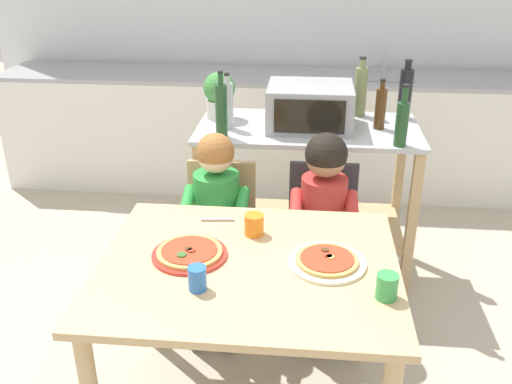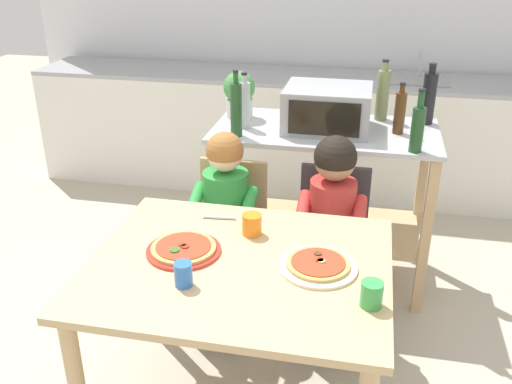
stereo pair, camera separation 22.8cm
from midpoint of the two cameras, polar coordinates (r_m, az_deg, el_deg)
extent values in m
plane|color=#B7AD99|center=(3.42, 4.72, -8.21)|extent=(11.04, 11.04, 0.00)
cube|color=silver|center=(4.60, 8.29, 18.27)|extent=(4.74, 0.12, 2.70)
cube|color=silver|center=(4.41, 7.15, 5.72)|extent=(4.27, 0.60, 0.86)
cube|color=#9E9EA3|center=(4.28, 7.47, 11.34)|extent=(4.27, 0.60, 0.03)
cube|color=gray|center=(4.29, 17.62, 10.60)|extent=(0.40, 0.33, 0.02)
cylinder|color=#B7BABF|center=(4.39, 17.68, 12.26)|extent=(0.02, 0.02, 0.20)
cube|color=#B7BABF|center=(3.06, 9.16, 6.08)|extent=(1.19, 0.61, 0.02)
cube|color=tan|center=(3.29, 8.49, -3.44)|extent=(1.09, 0.56, 0.02)
cube|color=tan|center=(3.07, -2.11, -2.76)|extent=(0.05, 0.05, 0.88)
cube|color=tan|center=(3.03, 18.82, -4.62)|extent=(0.05, 0.05, 0.88)
cube|color=tan|center=(3.54, -0.07, 1.16)|extent=(0.05, 0.05, 0.88)
cube|color=tan|center=(3.50, 18.01, -0.39)|extent=(0.05, 0.05, 0.88)
cube|color=#999BA0|center=(3.02, 9.41, 8.32)|extent=(0.44, 0.37, 0.23)
cube|color=black|center=(2.84, 9.19, 7.26)|extent=(0.36, 0.01, 0.17)
cylinder|color=black|center=(2.86, 12.22, 5.68)|extent=(0.02, 0.01, 0.02)
cylinder|color=#4C2D14|center=(3.04, 16.43, 7.59)|extent=(0.06, 0.06, 0.21)
cylinder|color=#4C2D14|center=(3.00, 16.73, 9.90)|extent=(0.03, 0.03, 0.04)
cylinder|color=black|center=(3.00, 16.79, 10.39)|extent=(0.03, 0.03, 0.01)
cylinder|color=black|center=(3.24, 19.01, 8.87)|extent=(0.07, 0.07, 0.28)
cylinder|color=black|center=(3.20, 19.41, 11.58)|extent=(0.04, 0.04, 0.04)
cylinder|color=black|center=(3.20, 19.47, 12.03)|extent=(0.04, 0.04, 0.01)
cylinder|color=olive|center=(3.24, 14.67, 9.39)|extent=(0.07, 0.07, 0.27)
cylinder|color=olive|center=(3.20, 14.98, 12.14)|extent=(0.03, 0.03, 0.05)
cylinder|color=black|center=(3.20, 15.04, 12.66)|extent=(0.04, 0.04, 0.01)
cylinder|color=#1E4723|center=(2.80, 18.26, 5.92)|extent=(0.06, 0.06, 0.21)
cylinder|color=#1E4723|center=(2.76, 18.66, 8.79)|extent=(0.03, 0.03, 0.08)
cylinder|color=black|center=(2.75, 18.79, 9.68)|extent=(0.03, 0.03, 0.01)
cylinder|color=#ADB7B2|center=(3.00, 1.02, 8.70)|extent=(0.06, 0.06, 0.24)
cylinder|color=#ADB7B2|center=(2.97, 1.04, 11.32)|extent=(0.03, 0.03, 0.04)
cylinder|color=black|center=(2.96, 1.05, 11.83)|extent=(0.03, 0.03, 0.01)
cylinder|color=#1E4723|center=(2.87, 0.28, 8.23)|extent=(0.06, 0.06, 0.27)
cylinder|color=#1E4723|center=(2.82, 0.29, 11.40)|extent=(0.03, 0.03, 0.05)
cylinder|color=black|center=(2.82, 0.29, 12.05)|extent=(0.03, 0.03, 0.01)
cylinder|color=beige|center=(3.20, 0.39, 8.44)|extent=(0.15, 0.15, 0.11)
sphere|color=#428942|center=(3.16, 0.39, 10.51)|extent=(0.18, 0.18, 0.18)
cube|color=tan|center=(2.10, 1.44, -7.55)|extent=(1.11, 0.91, 0.03)
cylinder|color=tan|center=(2.74, -7.41, -8.66)|extent=(0.06, 0.06, 0.72)
cylinder|color=tan|center=(2.62, 13.83, -10.93)|extent=(0.06, 0.06, 0.72)
cube|color=tan|center=(2.85, -0.65, -5.09)|extent=(0.36, 0.36, 0.04)
cube|color=tan|center=(2.90, 0.01, -0.29)|extent=(0.34, 0.03, 0.38)
cylinder|color=tan|center=(2.82, 1.74, -10.77)|extent=(0.03, 0.03, 0.42)
cylinder|color=tan|center=(2.88, -4.24, -10.03)|extent=(0.03, 0.03, 0.42)
cylinder|color=tan|center=(3.07, 2.74, -7.56)|extent=(0.03, 0.03, 0.42)
cylinder|color=tan|center=(3.12, -2.74, -6.95)|extent=(0.03, 0.03, 0.42)
cube|color=#333338|center=(2.82, 9.75, -5.87)|extent=(0.36, 0.36, 0.04)
cube|color=#333338|center=(2.87, 10.19, -0.99)|extent=(0.34, 0.03, 0.38)
cylinder|color=#333338|center=(2.81, 12.37, -11.52)|extent=(0.03, 0.03, 0.42)
cylinder|color=#333338|center=(2.82, 6.17, -10.97)|extent=(0.03, 0.03, 0.42)
cylinder|color=#333338|center=(3.06, 12.43, -8.23)|extent=(0.03, 0.03, 0.42)
cylinder|color=#333338|center=(3.06, 6.78, -7.73)|extent=(0.03, 0.03, 0.42)
cube|color=#424C6B|center=(2.70, 0.17, -5.97)|extent=(0.10, 0.30, 0.10)
cylinder|color=#424C6B|center=(2.73, -0.41, -11.68)|extent=(0.08, 0.08, 0.44)
cube|color=#424C6B|center=(2.73, -2.73, -5.65)|extent=(0.10, 0.30, 0.10)
cylinder|color=#424C6B|center=(2.75, -3.31, -11.30)|extent=(0.08, 0.08, 0.44)
cylinder|color=green|center=(2.62, 1.63, -1.84)|extent=(0.06, 0.26, 0.15)
cylinder|color=green|center=(2.68, -3.85, -1.33)|extent=(0.06, 0.26, 0.15)
cylinder|color=green|center=(2.75, -0.67, -1.31)|extent=(0.22, 0.22, 0.34)
sphere|color=beige|center=(2.64, -0.70, 3.85)|extent=(0.17, 0.17, 0.17)
sphere|color=#9E6633|center=(2.64, -0.70, 4.16)|extent=(0.18, 0.18, 0.18)
cube|color=#424C6B|center=(2.68, 11.16, -6.77)|extent=(0.10, 0.30, 0.10)
cylinder|color=#424C6B|center=(2.70, 10.66, -12.53)|extent=(0.08, 0.08, 0.44)
cube|color=#424C6B|center=(2.68, 8.16, -6.50)|extent=(0.10, 0.30, 0.10)
cylinder|color=#424C6B|center=(2.70, 7.63, -12.27)|extent=(0.08, 0.08, 0.44)
cylinder|color=#BC332D|center=(2.62, 12.85, -2.74)|extent=(0.06, 0.26, 0.15)
cylinder|color=#BC332D|center=(2.62, 7.18, -2.25)|extent=(0.06, 0.26, 0.15)
cylinder|color=#BC332D|center=(2.72, 10.06, -2.16)|extent=(0.22, 0.22, 0.33)
sphere|color=#A37556|center=(2.61, 10.50, 3.11)|extent=(0.19, 0.19, 0.19)
sphere|color=black|center=(2.60, 10.53, 3.45)|extent=(0.20, 0.20, 0.20)
cylinder|color=red|center=(2.16, -4.31, -5.99)|extent=(0.28, 0.28, 0.01)
cylinder|color=tan|center=(2.15, -4.32, -5.72)|extent=(0.25, 0.25, 0.01)
cylinder|color=#B23D23|center=(2.15, -4.33, -5.54)|extent=(0.21, 0.21, 0.00)
cylinder|color=#563319|center=(2.15, -4.41, -5.44)|extent=(0.03, 0.03, 0.01)
cylinder|color=maroon|center=(2.14, -4.16, -5.61)|extent=(0.03, 0.03, 0.01)
cylinder|color=#386628|center=(2.12, -5.18, -5.97)|extent=(0.04, 0.04, 0.01)
cylinder|color=beige|center=(2.09, 9.44, -7.54)|extent=(0.29, 0.29, 0.01)
cylinder|color=tan|center=(2.08, 9.46, -7.26)|extent=(0.23, 0.23, 0.01)
cylinder|color=#B23D23|center=(2.07, 9.47, -7.07)|extent=(0.20, 0.20, 0.00)
cylinder|color=#DBC666|center=(2.07, 9.79, -6.97)|extent=(0.03, 0.03, 0.01)
cylinder|color=maroon|center=(2.08, 9.62, -6.88)|extent=(0.03, 0.03, 0.01)
cylinder|color=#563319|center=(2.12, 9.37, -6.23)|extent=(0.03, 0.03, 0.01)
cylinder|color=orange|center=(2.26, 2.46, -3.36)|extent=(0.08, 0.08, 0.09)
cylinder|color=blue|center=(1.95, -4.01, -8.39)|extent=(0.06, 0.06, 0.09)
cylinder|color=green|center=(1.91, 15.02, -10.05)|extent=(0.07, 0.07, 0.09)
cylinder|color=#B7BABF|center=(2.39, -1.00, -2.68)|extent=(0.14, 0.03, 0.01)
camera|label=1|loc=(0.11, -87.14, 1.33)|focal=39.62mm
camera|label=2|loc=(0.11, 92.86, -1.33)|focal=39.62mm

